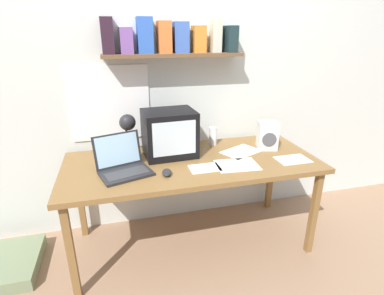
{
  "coord_description": "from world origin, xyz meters",
  "views": [
    {
      "loc": [
        -0.5,
        -1.92,
        1.59
      ],
      "look_at": [
        0.0,
        0.0,
        0.82
      ],
      "focal_mm": 28.0,
      "sensor_mm": 36.0,
      "label": 1
    }
  ],
  "objects": [
    {
      "name": "ground_plane",
      "position": [
        0.0,
        0.0,
        0.0
      ],
      "size": [
        12.0,
        12.0,
        0.0
      ],
      "primitive_type": "plane",
      "color": "#9B775B"
    },
    {
      "name": "back_wall",
      "position": [
        -0.0,
        0.45,
        1.31
      ],
      "size": [
        5.6,
        0.24,
        2.6
      ],
      "color": "silver",
      "rests_on": "ground_plane"
    },
    {
      "name": "corner_desk",
      "position": [
        0.0,
        0.0,
        0.67
      ],
      "size": [
        1.82,
        0.78,
        0.72
      ],
      "color": "brown",
      "rests_on": "ground_plane"
    },
    {
      "name": "crt_monitor",
      "position": [
        -0.13,
        0.15,
        0.89
      ],
      "size": [
        0.39,
        0.33,
        0.34
      ],
      "rotation": [
        0.0,
        0.0,
        0.06
      ],
      "color": "black",
      "rests_on": "corner_desk"
    },
    {
      "name": "laptop",
      "position": [
        -0.49,
        -0.06,
        0.78
      ],
      "size": [
        0.39,
        0.36,
        0.24
      ],
      "rotation": [
        0.0,
        0.0,
        0.3
      ],
      "color": "#232326",
      "rests_on": "corner_desk"
    },
    {
      "name": "desk_lamp",
      "position": [
        -0.43,
        0.21,
        0.95
      ],
      "size": [
        0.14,
        0.2,
        0.32
      ],
      "rotation": [
        0.0,
        0.0,
        0.16
      ],
      "color": "#232326",
      "rests_on": "corner_desk"
    },
    {
      "name": "juice_glass",
      "position": [
        0.25,
        0.27,
        0.79
      ],
      "size": [
        0.06,
        0.06,
        0.15
      ],
      "color": "white",
      "rests_on": "corner_desk"
    },
    {
      "name": "space_heater",
      "position": [
        0.64,
        0.08,
        0.83
      ],
      "size": [
        0.18,
        0.17,
        0.22
      ],
      "rotation": [
        0.0,
        0.0,
        -0.26
      ],
      "color": "silver",
      "rests_on": "corner_desk"
    },
    {
      "name": "computer_mouse",
      "position": [
        -0.22,
        -0.18,
        0.74
      ],
      "size": [
        0.08,
        0.11,
        0.03
      ],
      "rotation": [
        0.0,
        0.0,
        -0.15
      ],
      "color": "#232326",
      "rests_on": "corner_desk"
    },
    {
      "name": "open_notebook",
      "position": [
        0.41,
        0.06,
        0.72
      ],
      "size": [
        0.34,
        0.3,
        0.0
      ],
      "rotation": [
        0.0,
        0.0,
        0.45
      ],
      "color": "white",
      "rests_on": "corner_desk"
    },
    {
      "name": "printed_handout",
      "position": [
        0.71,
        -0.18,
        0.72
      ],
      "size": [
        0.24,
        0.17,
        0.0
      ],
      "rotation": [
        0.0,
        0.0,
        0.01
      ],
      "color": "silver",
      "rests_on": "corner_desk"
    },
    {
      "name": "loose_paper_near_laptop",
      "position": [
        0.28,
        -0.16,
        0.72
      ],
      "size": [
        0.31,
        0.24,
        0.0
      ],
      "rotation": [
        0.0,
        0.0,
        -0.08
      ],
      "color": "silver",
      "rests_on": "corner_desk"
    },
    {
      "name": "loose_paper_near_monitor",
      "position": [
        0.05,
        -0.15,
        0.72
      ],
      "size": [
        0.21,
        0.14,
        0.0
      ],
      "rotation": [
        0.0,
        0.0,
        0.0
      ],
      "color": "white",
      "rests_on": "corner_desk"
    },
    {
      "name": "floor_cushion",
      "position": [
        -1.38,
        0.03,
        0.05
      ],
      "size": [
        0.49,
        0.49,
        0.1
      ],
      "color": "gray",
      "rests_on": "ground_plane"
    }
  ]
}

